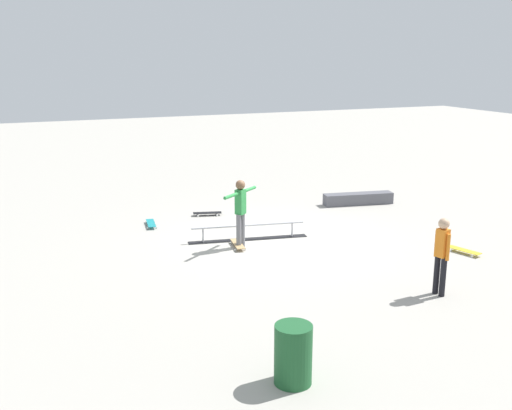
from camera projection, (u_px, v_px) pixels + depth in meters
The scene contains 10 objects.
ground_plane at pixel (274, 240), 14.61m from camera, with size 60.00×60.00×0.00m, color #ADA89E.
grind_rail at pixel (248, 233), 14.64m from camera, with size 2.97×0.75×0.39m.
skate_ledge at pixel (358, 199), 18.09m from camera, with size 2.14×0.41×0.34m, color #595960.
skater_main at pixel (240, 209), 13.86m from camera, with size 1.10×0.85×1.63m.
skateboard_main at pixel (238, 244), 14.09m from camera, with size 0.34×0.82×0.09m.
bystander_orange_shirt at pixel (442, 252), 11.11m from camera, with size 0.21×0.35×1.52m.
loose_skateboard_yellow at pixel (464, 250), 13.64m from camera, with size 0.43×0.82×0.09m.
loose_skateboard_teal at pixel (151, 223), 15.82m from camera, with size 0.33×0.82×0.09m.
loose_skateboard_black at pixel (207, 213), 16.84m from camera, with size 0.82×0.40×0.09m.
trash_bin at pixel (293, 354), 8.19m from camera, with size 0.53×0.53×0.87m, color #1E592D.
Camera 1 is at (5.75, 12.70, 4.46)m, focal length 41.62 mm.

